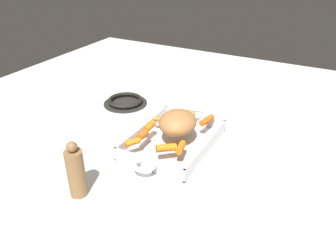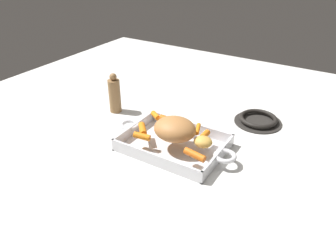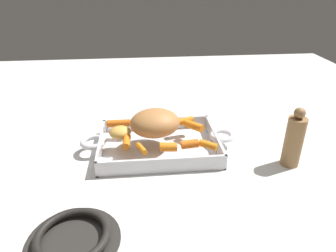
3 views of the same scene
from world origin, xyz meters
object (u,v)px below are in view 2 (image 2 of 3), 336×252
Objects in this scene: baby_carrot_northeast at (156,115)px; baby_carrot_southeast at (142,136)px; baby_carrot_short at (143,129)px; baby_carrot_center_right at (166,119)px; roasting_dish at (174,145)px; potato_corner at (202,142)px; pepper_mill at (115,95)px; baby_carrot_center_left at (181,122)px; baby_carrot_southwest at (195,155)px; baby_carrot_long at (203,136)px; pork_roast at (175,129)px; stove_burner_rear at (258,120)px; baby_carrot_northwest at (198,129)px.

baby_carrot_southeast is at bearing 106.20° from baby_carrot_northeast.
baby_carrot_center_right is (-0.03, -0.10, -0.00)m from baby_carrot_short.
baby_carrot_short is 1.35× the size of baby_carrot_center_right.
potato_corner reaches higher than roasting_dish.
roasting_dish is 0.35m from pepper_mill.
baby_carrot_center_left and baby_carrot_southwest have the same top height.
baby_carrot_center_left is at bearing -178.20° from baby_carrot_northeast.
potato_corner is (0.01, -0.06, 0.01)m from baby_carrot_southwest.
baby_carrot_long is 0.05m from potato_corner.
pepper_mill is at bearing -34.18° from baby_carrot_southeast.
pork_roast is 0.09m from baby_carrot_long.
roasting_dish is at bearing -43.59° from pork_roast.
pork_roast reaches higher than baby_carrot_southeast.
baby_carrot_short is 0.34× the size of stove_burner_rear.
pork_roast is 2.51× the size of baby_carrot_southeast.
baby_carrot_center_left is 0.15m from baby_carrot_southeast.
roasting_dish is at bearing -141.42° from baby_carrot_southeast.
potato_corner is (-0.10, 0.00, 0.05)m from roasting_dish.
baby_carrot_short is at bearing 74.09° from baby_carrot_center_right.
pork_roast is at bearing -29.88° from baby_carrot_southwest.
pork_roast is 0.10m from potato_corner.
pork_roast is at bearing 61.76° from stove_burner_rear.
baby_carrot_southwest is (-0.23, 0.14, 0.00)m from baby_carrot_northeast.
baby_carrot_northwest is at bearing -132.97° from baby_carrot_southeast.
baby_carrot_center_left is at bearing -34.72° from potato_corner.
baby_carrot_northwest reaches higher than stove_burner_rear.
baby_carrot_southwest and baby_carrot_southeast have the same top height.
potato_corner is 0.37× the size of pepper_mill.
baby_carrot_northwest is at bearing 179.09° from baby_carrot_northeast.
baby_carrot_southeast is at bearing 145.82° from pepper_mill.
baby_carrot_long is 0.98× the size of baby_carrot_short.
baby_carrot_southwest is (-0.02, 0.11, 0.00)m from baby_carrot_long.
baby_carrot_long is at bearing 169.86° from baby_carrot_northeast.
baby_carrot_short is (0.08, 0.11, -0.00)m from baby_carrot_center_left.
baby_carrot_center_left is at bearing -48.75° from baby_carrot_southwest.
baby_carrot_center_left is at bearing 175.17° from pepper_mill.
baby_carrot_northwest is at bearing 175.13° from pepper_mill.
stove_burner_rear is at bearing -100.49° from baby_carrot_southwest.
potato_corner is (-0.12, 0.08, 0.01)m from baby_carrot_center_left.
baby_carrot_southeast is 0.31× the size of stove_burner_rear.
stove_burner_rear is at bearing -136.64° from baby_carrot_center_right.
baby_carrot_long is 0.29m from stove_burner_rear.
roasting_dish is at bearing -31.17° from baby_carrot_southwest.
pork_roast is 2.01× the size of baby_carrot_southwest.
pepper_mill reaches higher than pork_roast.
stove_burner_rear is at bearing -129.83° from baby_carrot_short.
potato_corner reaches higher than baby_carrot_southeast.
baby_carrot_southeast is at bearing 31.87° from pork_roast.
baby_carrot_center_right is at bearing -43.59° from pork_roast.
pepper_mill reaches higher than baby_carrot_long.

